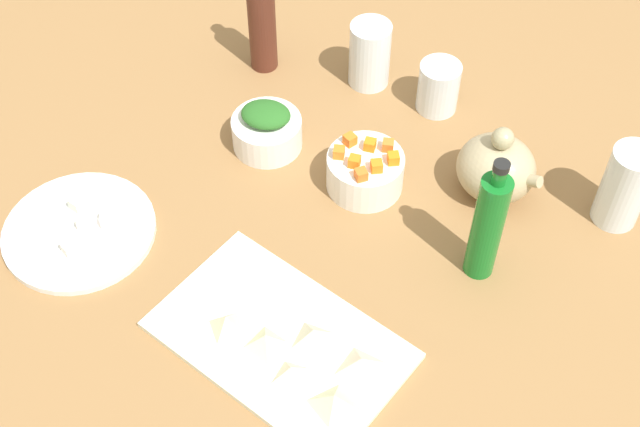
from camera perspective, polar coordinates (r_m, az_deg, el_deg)
The scene contains 30 objects.
tabletop at distance 139.48cm, azimuth 0.00°, elevation -1.71°, with size 190.00×190.00×3.00cm, color olive.
cutting_board at distance 126.48cm, azimuth -2.66°, elevation -8.32°, with size 35.90×22.02×1.00cm, color white.
plate_tofu at distance 143.09cm, azimuth -15.56°, elevation -1.12°, with size 24.32×24.32×1.20cm, color white.
bowl_greens at distance 149.75cm, azimuth -3.51°, elevation 5.33°, with size 12.08×12.08×5.73cm, color white.
bowl_carrots at distance 142.83cm, azimuth 2.98°, elevation 2.77°, with size 12.75×12.75×6.48cm, color white.
teapot at distance 142.96cm, azimuth 11.54°, elevation 2.97°, with size 14.72×12.45×14.02cm.
bottle_0 at distance 161.41cm, azimuth -3.84°, elevation 12.31°, with size 5.07×5.07×22.64cm.
bottle_1 at distance 128.32cm, azimuth 10.98°, elevation -0.79°, with size 4.66×4.66×23.59cm.
drinking_glass_0 at distance 156.63cm, azimuth 7.81°, elevation 8.25°, with size 7.42×7.42×9.40cm, color white.
drinking_glass_1 at distance 159.77cm, azimuth 3.29°, elevation 10.42°, with size 7.55×7.55×12.57cm, color white.
drinking_glass_2 at distance 143.16cm, azimuth 19.43°, elevation 1.69°, with size 7.33×7.33×14.61cm, color white.
carrot_cube_0 at distance 139.49cm, azimuth 4.85°, elevation 3.64°, with size 1.80×1.80×1.80cm, color orange.
carrot_cube_1 at distance 138.63cm, azimuth 2.28°, elevation 3.44°, with size 1.80×1.80×1.80cm, color orange.
carrot_cube_2 at distance 142.02cm, azimuth 1.98°, elevation 4.89°, with size 1.80×1.80×1.80cm, color orange.
carrot_cube_3 at distance 141.36cm, azimuth 3.31°, elevation 4.55°, with size 1.80×1.80×1.80cm, color orange.
carrot_cube_4 at distance 138.14cm, azimuth 3.75°, elevation 3.14°, with size 1.80×1.80×1.80cm, color orange.
carrot_cube_5 at distance 139.96cm, azimuth 1.26°, elevation 4.05°, with size 1.80×1.80×1.80cm, color orange.
carrot_cube_6 at distance 141.45cm, azimuth 4.50°, elevation 4.50°, with size 1.80×1.80×1.80cm, color orange.
carrot_cube_7 at distance 136.77cm, azimuth 2.72°, elevation 2.58°, with size 1.80×1.80×1.80cm, color orange.
chopped_greens_mound at distance 146.75cm, azimuth -3.59°, elevation 6.53°, with size 8.50×6.84×2.91cm, color #286423.
tofu_cube_0 at distance 139.12cm, azimuth -16.15°, elevation -2.18°, with size 2.20×2.20×2.20cm, color white.
tofu_cube_1 at distance 141.88cm, azimuth -15.21°, elevation -0.50°, with size 2.20×2.20×2.20cm, color #FBE1D0.
tofu_cube_2 at distance 141.29cm, azimuth -13.81°, elevation -0.36°, with size 2.20×2.20×2.20cm, color white.
tofu_cube_3 at distance 144.64cm, azimuth -15.66°, elevation 0.63°, with size 2.20×2.20×2.20cm, color white.
dumpling_0 at distance 119.31cm, azimuth 0.94°, elevation -12.23°, with size 5.63×4.87×3.01cm, color beige.
dumpling_1 at distance 122.20cm, azimuth 2.73°, elevation -9.87°, with size 5.71×5.25×2.93cm, color beige.
dumpling_2 at distance 124.37cm, azimuth -0.45°, elevation -8.06°, with size 5.07×4.96×3.00cm, color beige.
dumpling_3 at distance 124.33cm, azimuth -3.58°, elevation -8.35°, with size 4.88×4.71×2.77cm, color beige.
dumpling_4 at distance 126.24cm, azimuth -6.17°, elevation -7.16°, with size 4.39×4.37×3.03cm, color beige.
dumpling_5 at distance 121.80cm, azimuth -1.92°, elevation -10.37°, with size 4.35×3.71×2.47cm, color beige.
Camera 1 is at (57.21, -64.36, 111.22)cm, focal length 48.60 mm.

